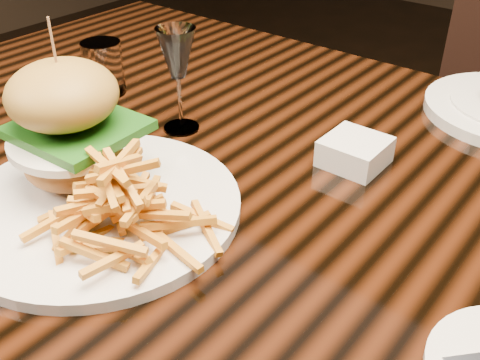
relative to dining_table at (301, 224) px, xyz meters
The scene contains 5 objects.
dining_table is the anchor object (origin of this frame).
burger_plate 0.30m from the dining_table, 126.02° to the right, with size 0.34×0.34×0.22m.
ramekin 0.13m from the dining_table, 66.20° to the left, with size 0.08×0.08×0.04m, color silver.
wine_glass 0.30m from the dining_table, behind, with size 0.06×0.06×0.16m.
water_tumbler 0.44m from the dining_table, behind, with size 0.07×0.07×0.09m, color white.
Camera 1 is at (0.32, -0.55, 1.16)m, focal length 42.00 mm.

